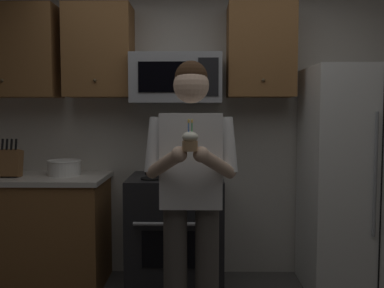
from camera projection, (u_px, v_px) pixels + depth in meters
name	position (u px, v px, depth m)	size (l,w,h in m)	color
wall_back	(195.00, 128.00, 3.95)	(4.40, 0.10, 2.60)	beige
oven_range	(176.00, 232.00, 3.62)	(0.76, 0.70, 0.93)	black
microwave	(176.00, 79.00, 3.65)	(0.74, 0.41, 0.40)	#9EA0A5
refrigerator	(363.00, 180.00, 3.53)	(0.90, 0.75, 1.80)	white
cabinet_row_upper	(108.00, 52.00, 3.69)	(2.78, 0.36, 0.76)	brown
counter_left	(20.00, 230.00, 3.66)	(1.44, 0.66, 0.92)	brown
knife_block	(11.00, 163.00, 3.57)	(0.16, 0.15, 0.32)	brown
bowl_large_white	(64.00, 167.00, 3.65)	(0.28, 0.28, 0.13)	white
person	(191.00, 185.00, 2.73)	(0.60, 0.48, 1.76)	#4C4742
cupcake	(190.00, 141.00, 2.38)	(0.09, 0.09, 0.17)	#A87F56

